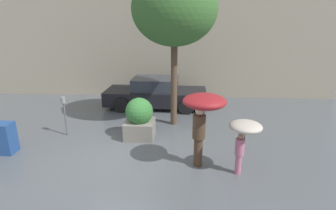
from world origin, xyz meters
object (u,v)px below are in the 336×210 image
object	(u,v)px
person_adult	(203,109)
street_tree	(174,10)
planter_box	(140,119)
person_child	(245,132)
newspaper_box	(5,138)
parked_car_near	(156,94)
parking_meter	(64,108)

from	to	relation	value
person_adult	street_tree	size ratio (longest dim) A/B	0.38
planter_box	person_child	world-z (taller)	person_child
person_child	newspaper_box	xyz separation A→B (m)	(-6.47, 0.66, -0.67)
person_child	parked_car_near	distance (m)	5.85
newspaper_box	planter_box	bearing A→B (deg)	19.71
planter_box	parked_car_near	bearing A→B (deg)	86.87
parking_meter	person_adult	bearing A→B (deg)	-21.66
street_tree	newspaper_box	xyz separation A→B (m)	(-4.67, -2.53, -3.50)
newspaper_box	parked_car_near	bearing A→B (deg)	49.92
parking_meter	newspaper_box	size ratio (longest dim) A/B	1.46
planter_box	person_adult	size ratio (longest dim) A/B	0.68
person_adult	parked_car_near	bearing A→B (deg)	155.04
person_child	street_tree	size ratio (longest dim) A/B	0.27
person_adult	parking_meter	size ratio (longest dim) A/B	1.49
planter_box	newspaper_box	xyz separation A→B (m)	(-3.63, -1.30, -0.19)
planter_box	person_adult	distance (m)	2.70
person_adult	newspaper_box	xyz separation A→B (m)	(-5.50, 0.41, -1.12)
parked_car_near	parking_meter	size ratio (longest dim) A/B	3.32
planter_box	person_child	bearing A→B (deg)	-34.54
newspaper_box	person_child	bearing A→B (deg)	-5.81
street_tree	parking_meter	bearing A→B (deg)	-160.45
planter_box	person_child	distance (m)	3.49
parking_meter	parked_car_near	bearing A→B (deg)	51.03
street_tree	parking_meter	world-z (taller)	street_tree
street_tree	newspaper_box	distance (m)	6.36
street_tree	parking_meter	xyz separation A→B (m)	(-3.47, -1.23, -3.01)
person_child	parking_meter	xyz separation A→B (m)	(-5.28, 1.95, -0.18)
person_child	street_tree	world-z (taller)	street_tree
person_adult	street_tree	xyz separation A→B (m)	(-0.83, 2.94, 2.38)
parked_car_near	parking_meter	distance (m)	4.16
parking_meter	street_tree	bearing A→B (deg)	19.55
street_tree	parking_meter	size ratio (longest dim) A/B	3.94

